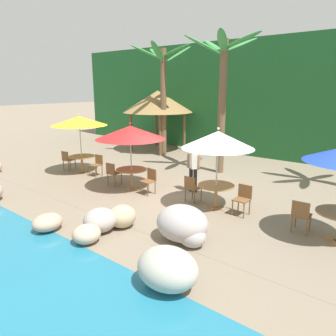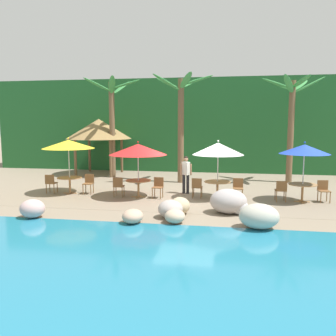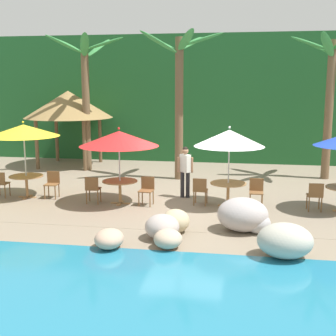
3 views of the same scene
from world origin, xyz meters
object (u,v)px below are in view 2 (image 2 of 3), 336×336
(umbrella_white, at_px, (218,149))
(dining_table_blue, at_px, (303,187))
(chair_red_seaward, at_px, (158,186))
(dining_table_white, at_px, (217,184))
(dining_table_yellow, at_px, (70,180))
(palm_tree_second, at_px, (181,112))
(chair_red_inland, at_px, (118,185))
(chair_yellow_seaward, at_px, (89,182))
(chair_yellow_inland, at_px, (51,182))
(chair_blue_inland, at_px, (281,189))
(palm_tree_third, at_px, (292,111))
(chair_white_seaward, at_px, (238,187))
(dining_table_red, at_px, (138,183))
(umbrella_blue, at_px, (304,149))
(waiter_in_white, at_px, (186,172))
(umbrella_red, at_px, (138,149))
(palapa_hut, at_px, (99,129))
(chair_white_inland, at_px, (197,186))
(umbrella_yellow, at_px, (68,144))
(palm_tree_nearest, at_px, (112,113))
(chair_blue_seaward, at_px, (323,189))

(umbrella_white, xyz_separation_m, dining_table_blue, (3.39, -0.05, -1.50))
(chair_red_seaward, relative_size, dining_table_white, 0.79)
(dining_table_yellow, xyz_separation_m, palm_tree_second, (4.55, 3.78, 3.12))
(chair_red_inland, relative_size, umbrella_white, 0.35)
(chair_red_inland, height_order, dining_table_white, chair_red_inland)
(dining_table_yellow, xyz_separation_m, chair_yellow_seaward, (0.84, 0.14, -0.10))
(chair_yellow_inland, distance_m, chair_red_seaward, 4.95)
(chair_blue_inland, relative_size, palm_tree_third, 0.16)
(chair_yellow_inland, relative_size, chair_white_seaward, 1.00)
(chair_red_inland, bearing_deg, dining_table_yellow, 170.48)
(dining_table_red, bearing_deg, chair_white_seaward, 4.40)
(chair_blue_inland, bearing_deg, umbrella_blue, 8.23)
(chair_red_inland, distance_m, umbrella_blue, 7.76)
(palm_tree_second, xyz_separation_m, waiter_in_white, (0.61, -2.92, -2.75))
(umbrella_red, xyz_separation_m, palapa_hut, (-4.06, 6.21, 0.72))
(dining_table_blue, bearing_deg, palapa_hut, 150.88)
(dining_table_red, distance_m, umbrella_white, 3.67)
(dining_table_yellow, relative_size, umbrella_red, 0.45)
(chair_white_inland, distance_m, dining_table_blue, 4.24)
(dining_table_blue, distance_m, palapa_hut, 12.55)
(dining_table_yellow, bearing_deg, palapa_hut, 97.76)
(umbrella_yellow, xyz_separation_m, dining_table_blue, (9.98, -0.06, -1.61))
(chair_white_inland, bearing_deg, palapa_hut, 137.49)
(chair_yellow_seaward, height_order, chair_red_seaward, same)
(chair_white_seaward, bearing_deg, umbrella_blue, -2.84)
(umbrella_red, bearing_deg, umbrella_blue, 1.68)
(dining_table_blue, bearing_deg, umbrella_white, 179.13)
(chair_red_inland, relative_size, palm_tree_third, 0.16)
(chair_white_inland, bearing_deg, chair_yellow_seaward, 177.76)
(umbrella_white, height_order, chair_white_seaward, umbrella_white)
(umbrella_white, bearing_deg, umbrella_red, -175.75)
(umbrella_yellow, xyz_separation_m, palapa_hut, (-0.81, 5.95, 0.55))
(dining_table_yellow, bearing_deg, chair_yellow_seaward, 9.30)
(chair_yellow_inland, xyz_separation_m, palm_tree_second, (5.39, 3.93, 3.22))
(chair_yellow_seaward, distance_m, dining_table_red, 2.44)
(dining_table_white, xyz_separation_m, chair_white_inland, (-0.85, -0.04, -0.10))
(umbrella_red, relative_size, palm_tree_nearest, 0.43)
(umbrella_blue, distance_m, palm_tree_second, 6.85)
(dining_table_yellow, relative_size, chair_blue_seaward, 1.26)
(dining_table_red, distance_m, palapa_hut, 7.73)
(chair_yellow_inland, relative_size, palm_tree_second, 0.15)
(chair_red_inland, bearing_deg, chair_yellow_seaward, 160.89)
(chair_white_seaward, bearing_deg, palm_tree_second, 127.97)
(dining_table_white, bearing_deg, dining_table_yellow, 179.92)
(chair_white_seaward, height_order, palm_tree_nearest, palm_tree_nearest)
(chair_yellow_seaward, xyz_separation_m, palm_tree_third, (9.41, 4.62, 3.25))
(umbrella_white, bearing_deg, chair_yellow_seaward, 178.54)
(chair_red_seaward, bearing_deg, palapa_hut, 128.45)
(chair_red_inland, height_order, palm_tree_third, palm_tree_third)
(chair_yellow_inland, bearing_deg, chair_blue_seaward, 1.26)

